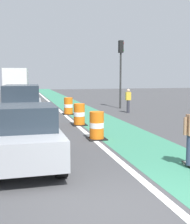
# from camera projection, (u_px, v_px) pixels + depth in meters

# --- Properties ---
(ground_plane) EXTENTS (100.00, 100.00, 0.00)m
(ground_plane) POSITION_uv_depth(u_px,v_px,m) (124.00, 207.00, 5.61)
(ground_plane) COLOR #424244
(bike_lane_strip) EXTENTS (2.50, 80.00, 0.01)m
(bike_lane_strip) POSITION_uv_depth(u_px,v_px,m) (93.00, 117.00, 17.73)
(bike_lane_strip) COLOR #387F60
(bike_lane_strip) RESTS_ON ground
(lane_divider_stripe) EXTENTS (0.20, 80.00, 0.01)m
(lane_divider_stripe) POSITION_uv_depth(u_px,v_px,m) (68.00, 118.00, 17.36)
(lane_divider_stripe) COLOR silver
(lane_divider_stripe) RESTS_ON ground
(parked_sedan_nearest) EXTENTS (1.95, 4.12, 1.70)m
(parked_sedan_nearest) POSITION_uv_depth(u_px,v_px,m) (24.00, 136.00, 8.11)
(parked_sedan_nearest) COLOR #9EA0A5
(parked_sedan_nearest) RESTS_ON ground
(parked_suv_second) EXTENTS (2.10, 4.69, 2.04)m
(parked_suv_second) POSITION_uv_depth(u_px,v_px,m) (22.00, 106.00, 14.33)
(parked_suv_second) COLOR #9EA0A5
(parked_suv_second) RESTS_ON ground
(parked_sedan_third) EXTENTS (2.02, 4.15, 1.70)m
(parked_sedan_third) POSITION_uv_depth(u_px,v_px,m) (20.00, 99.00, 20.86)
(parked_sedan_third) COLOR #9EA0A5
(parked_sedan_third) RESTS_ON ground
(traffic_barrel_front) EXTENTS (0.73, 0.73, 1.09)m
(traffic_barrel_front) POSITION_uv_depth(u_px,v_px,m) (97.00, 126.00, 11.53)
(traffic_barrel_front) COLOR orange
(traffic_barrel_front) RESTS_ON ground
(traffic_barrel_mid) EXTENTS (0.73, 0.73, 1.09)m
(traffic_barrel_mid) POSITION_uv_depth(u_px,v_px,m) (79.00, 115.00, 14.86)
(traffic_barrel_mid) COLOR orange
(traffic_barrel_mid) RESTS_ON ground
(traffic_barrel_back) EXTENTS (0.73, 0.73, 1.09)m
(traffic_barrel_back) POSITION_uv_depth(u_px,v_px,m) (68.00, 106.00, 18.99)
(traffic_barrel_back) COLOR orange
(traffic_barrel_back) RESTS_ON ground
(delivery_truck_down_block) EXTENTS (2.73, 7.72, 3.23)m
(delivery_truck_down_block) POSITION_uv_depth(u_px,v_px,m) (17.00, 82.00, 31.86)
(delivery_truck_down_block) COLOR silver
(delivery_truck_down_block) RESTS_ON ground
(traffic_light_corner) EXTENTS (0.41, 0.32, 5.10)m
(traffic_light_corner) POSITION_uv_depth(u_px,v_px,m) (121.00, 62.00, 22.17)
(traffic_light_corner) COLOR #2D2D2D
(traffic_light_corner) RESTS_ON ground
(pedestrian_crossing) EXTENTS (0.34, 0.20, 1.61)m
(pedestrian_crossing) POSITION_uv_depth(u_px,v_px,m) (128.00, 100.00, 19.80)
(pedestrian_crossing) COLOR #33333D
(pedestrian_crossing) RESTS_ON ground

